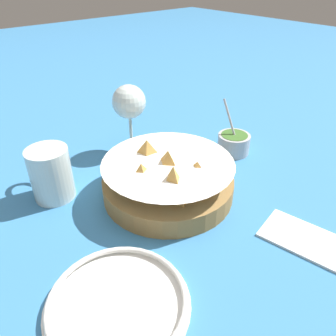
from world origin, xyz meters
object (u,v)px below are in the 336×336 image
(wine_glass, at_px, (129,104))
(sauce_cup, at_px, (234,143))
(beer_mug, at_px, (51,175))
(side_plate, at_px, (118,302))
(food_basket, at_px, (167,179))

(wine_glass, bearing_deg, sauce_cup, -134.53)
(beer_mug, relative_size, side_plate, 0.60)
(sauce_cup, bearing_deg, food_basket, 95.98)
(beer_mug, height_order, side_plate, beer_mug)
(sauce_cup, relative_size, side_plate, 0.63)
(sauce_cup, height_order, wine_glass, wine_glass)
(wine_glass, bearing_deg, food_basket, 164.73)
(food_basket, height_order, side_plate, food_basket)
(sauce_cup, xyz_separation_m, beer_mug, (0.11, 0.38, 0.02))
(food_basket, distance_m, side_plate, 0.25)
(food_basket, distance_m, sauce_cup, 0.22)
(food_basket, height_order, wine_glass, wine_glass)
(sauce_cup, bearing_deg, beer_mug, 73.45)
(beer_mug, bearing_deg, side_plate, 171.63)
(wine_glass, bearing_deg, side_plate, 142.01)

